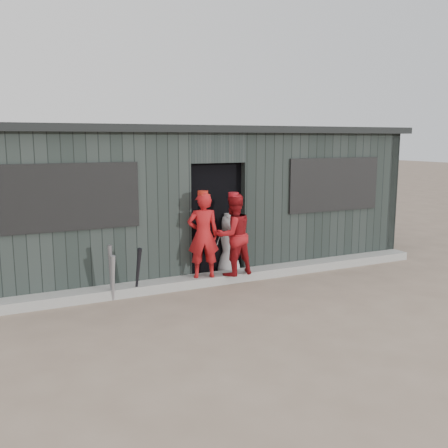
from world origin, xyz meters
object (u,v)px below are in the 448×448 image
bat_mid (111,272)px  player_red_right (233,235)px  bat_right (138,272)px  player_red_left (203,235)px  bat_left (113,278)px  player_grey_back (229,246)px  dugout (186,196)px

bat_mid → player_red_right: player_red_right is taller
bat_right → player_red_left: size_ratio=0.57×
bat_right → player_red_right: 1.71m
bat_left → player_grey_back: size_ratio=0.65×
player_red_right → dugout: 1.89m
player_red_right → player_red_left: bearing=-15.4°
bat_left → dugout: (1.93, 1.92, 0.93)m
bat_mid → bat_right: size_ratio=1.07×
player_grey_back → dugout: 1.59m
bat_left → player_red_left: (1.53, 0.16, 0.49)m
player_red_left → player_red_right: size_ratio=1.03×
player_red_left → player_grey_back: size_ratio=1.28×
bat_left → player_red_left: size_ratio=0.51×
bat_mid → bat_left: bearing=-83.1°
bat_right → player_red_left: bearing=5.9°
bat_right → player_red_right: size_ratio=0.59×
dugout → player_red_left: bearing=-102.9°
bat_mid → player_red_left: bearing=2.8°
bat_right → dugout: bearing=50.6°
player_red_left → player_grey_back: bearing=-135.5°
player_red_left → dugout: (0.40, 1.76, 0.44)m
player_red_left → bat_mid: bearing=17.8°
player_red_left → player_grey_back: player_red_left is taller
bat_right → dugout: dugout is taller
bat_mid → bat_right: bat_mid is taller
player_grey_back → player_red_left: bearing=46.5°
bat_left → bat_mid: bearing=96.9°
bat_mid → player_red_right: size_ratio=0.63×
player_red_right → bat_left: bearing=-4.6°
dugout → bat_left: bearing=-135.2°
player_red_right → player_grey_back: size_ratio=1.24×
player_red_right → player_grey_back: bearing=-113.7°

